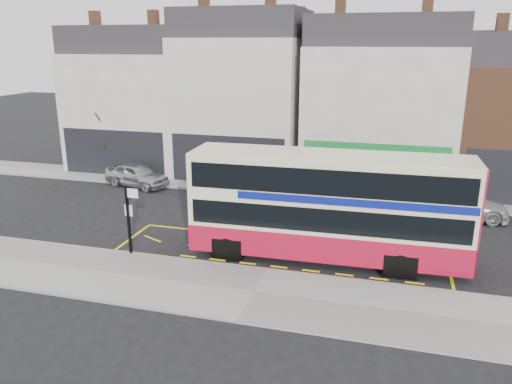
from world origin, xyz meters
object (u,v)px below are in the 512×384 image
(car_white, at_px, (455,204))
(street_tree_left, at_px, (106,119))
(double_decker_bus, at_px, (329,205))
(street_tree_right, at_px, (379,126))
(bus_stop_post, at_px, (129,213))
(car_silver, at_px, (137,175))
(car_grey, at_px, (246,182))

(car_white, bearing_deg, street_tree_left, 76.85)
(double_decker_bus, relative_size, street_tree_left, 2.05)
(street_tree_right, bearing_deg, bus_stop_post, -126.94)
(bus_stop_post, xyz_separation_m, street_tree_right, (9.50, 12.64, 2.07))
(car_silver, bearing_deg, car_grey, -72.02)
(double_decker_bus, bearing_deg, street_tree_right, 80.63)
(double_decker_bus, relative_size, car_white, 2.19)
(double_decker_bus, xyz_separation_m, car_silver, (-13.06, 7.85, -1.63))
(car_grey, bearing_deg, bus_stop_post, 163.21)
(car_white, height_order, street_tree_right, street_tree_right)
(double_decker_bus, xyz_separation_m, street_tree_right, (1.47, 10.69, 1.65))
(car_silver, distance_m, car_grey, 7.08)
(car_white, distance_m, street_tree_right, 6.58)
(street_tree_right, bearing_deg, double_decker_bus, -97.82)
(bus_stop_post, distance_m, street_tree_left, 14.89)
(street_tree_left, distance_m, street_tree_right, 17.89)
(street_tree_left, bearing_deg, car_grey, -10.78)
(street_tree_left, bearing_deg, car_white, -8.71)
(car_silver, relative_size, street_tree_left, 0.78)
(car_silver, xyz_separation_m, street_tree_right, (14.53, 2.85, 3.28))
(bus_stop_post, height_order, car_grey, bus_stop_post)
(double_decker_bus, distance_m, street_tree_right, 10.92)
(car_grey, bearing_deg, car_silver, 87.76)
(car_silver, height_order, street_tree_right, street_tree_right)
(car_silver, relative_size, car_grey, 1.07)
(car_grey, relative_size, car_white, 0.78)
(double_decker_bus, bearing_deg, car_silver, 147.46)
(bus_stop_post, bearing_deg, car_white, 33.74)
(car_grey, bearing_deg, street_tree_right, -77.28)
(bus_stop_post, bearing_deg, street_tree_left, 125.66)
(double_decker_bus, relative_size, car_grey, 2.79)
(bus_stop_post, height_order, street_tree_left, street_tree_left)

